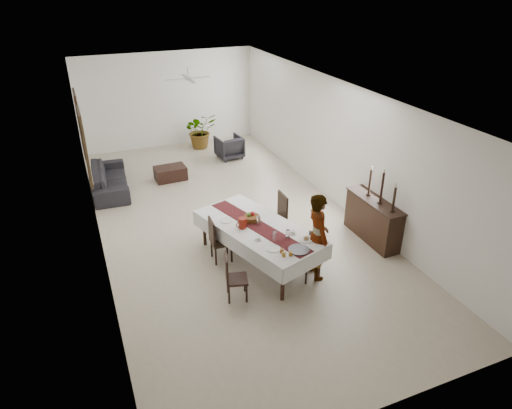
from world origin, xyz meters
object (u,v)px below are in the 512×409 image
(woman, at_px, (318,236))
(sideboard_body, at_px, (373,220))
(sofa, at_px, (110,179))
(dining_table_top, at_px, (258,228))
(red_pitcher, at_px, (242,223))

(woman, height_order, sideboard_body, woman)
(sideboard_body, relative_size, sofa, 0.69)
(dining_table_top, distance_m, sofa, 5.46)
(dining_table_top, bearing_deg, sideboard_body, -20.97)
(woman, bearing_deg, red_pitcher, 57.97)
(red_pitcher, xyz_separation_m, sofa, (-2.16, 4.77, -0.62))
(dining_table_top, relative_size, sofa, 1.15)
(sideboard_body, distance_m, sofa, 7.24)
(woman, relative_size, sideboard_body, 1.13)
(dining_table_top, bearing_deg, woman, -63.47)
(dining_table_top, relative_size, sideboard_body, 1.67)
(dining_table_top, bearing_deg, red_pitcher, 149.04)
(red_pitcher, xyz_separation_m, woman, (1.20, -0.97, -0.05))
(dining_table_top, xyz_separation_m, red_pitcher, (-0.32, 0.07, 0.15))
(woman, xyz_separation_m, sofa, (-3.35, 5.75, -0.57))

